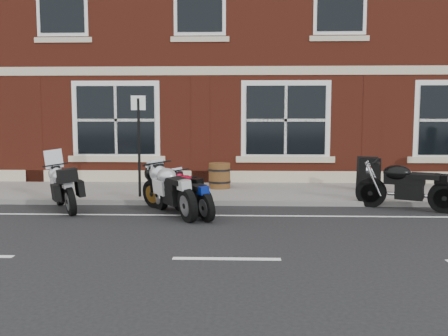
{
  "coord_description": "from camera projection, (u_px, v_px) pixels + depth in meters",
  "views": [
    {
      "loc": [
        0.22,
        -10.17,
        2.11
      ],
      "look_at": [
        -0.2,
        1.6,
        0.86
      ],
      "focal_mm": 40.0,
      "sensor_mm": 36.0,
      "label": 1
    }
  ],
  "objects": [
    {
      "name": "kerb",
      "position": [
        232.0,
        203.0,
        11.74
      ],
      "size": [
        30.0,
        0.16,
        0.12
      ],
      "primitive_type": "cube",
      "color": "slate",
      "rests_on": "ground"
    },
    {
      "name": "moto_sport_silver",
      "position": [
        173.0,
        188.0,
        10.56
      ],
      "size": [
        1.23,
        1.99,
        1.0
      ],
      "rotation": [
        0.0,
        0.0,
        0.53
      ],
      "color": "black",
      "rests_on": "ground"
    },
    {
      "name": "pub_building",
      "position": [
        237.0,
        19.0,
        20.14
      ],
      "size": [
        24.0,
        12.0,
        12.0
      ],
      "primitive_type": "cube",
      "color": "maroon",
      "rests_on": "ground"
    },
    {
      "name": "moto_sport_red",
      "position": [
        192.0,
        193.0,
        10.49
      ],
      "size": [
        1.08,
        1.69,
        0.85
      ],
      "rotation": [
        0.0,
        0.0,
        0.54
      ],
      "color": "black",
      "rests_on": "ground"
    },
    {
      "name": "barrel_planter",
      "position": [
        219.0,
        176.0,
        13.67
      ],
      "size": [
        0.62,
        0.62,
        0.69
      ],
      "color": "#493413",
      "rests_on": "sidewalk"
    },
    {
      "name": "a_board_sign",
      "position": [
        368.0,
        174.0,
        13.1
      ],
      "size": [
        0.63,
        0.52,
        0.9
      ],
      "primitive_type": null,
      "rotation": [
        0.0,
        0.0,
        -0.33
      ],
      "color": "black",
      "rests_on": "sidewalk"
    },
    {
      "name": "parking_sign",
      "position": [
        139.0,
        139.0,
        12.14
      ],
      "size": [
        0.35,
        0.08,
        2.46
      ],
      "rotation": [
        0.0,
        0.0,
        0.16
      ],
      "color": "black",
      "rests_on": "sidewalk"
    },
    {
      "name": "moto_naked_black",
      "position": [
        405.0,
        184.0,
        11.15
      ],
      "size": [
        2.08,
        1.12,
        1.01
      ],
      "rotation": [
        0.0,
        0.0,
        1.11
      ],
      "color": "black",
      "rests_on": "ground"
    },
    {
      "name": "ground",
      "position": [
        231.0,
        218.0,
        10.33
      ],
      "size": [
        80.0,
        80.0,
        0.0
      ],
      "primitive_type": "plane",
      "color": "black",
      "rests_on": "ground"
    },
    {
      "name": "sidewalk",
      "position": [
        233.0,
        192.0,
        13.31
      ],
      "size": [
        30.0,
        3.0,
        0.12
      ],
      "primitive_type": "cube",
      "color": "slate",
      "rests_on": "ground"
    },
    {
      "name": "moto_sport_black",
      "position": [
        176.0,
        187.0,
        10.92
      ],
      "size": [
        1.72,
        1.49,
        0.97
      ],
      "rotation": [
        0.0,
        0.0,
        0.87
      ],
      "color": "black",
      "rests_on": "ground"
    },
    {
      "name": "moto_touring_silver",
      "position": [
        65.0,
        186.0,
        11.17
      ],
      "size": [
        1.12,
        1.8,
        1.32
      ],
      "rotation": [
        0.0,
        0.0,
        0.53
      ],
      "color": "black",
      "rests_on": "ground"
    }
  ]
}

